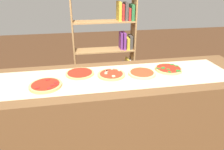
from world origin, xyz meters
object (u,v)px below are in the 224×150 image
at_px(pizza_mushroom_2, 111,74).
at_px(pizza_spinach_4, 168,69).
at_px(pizza_pepperoni_0, 46,85).
at_px(pizza_plain_1, 80,73).
at_px(pizza_plain_3, 142,73).
at_px(bookshelf, 112,51).

height_order(pizza_mushroom_2, pizza_spinach_4, pizza_spinach_4).
distance_m(pizza_pepperoni_0, pizza_plain_1, 0.33).
xyz_separation_m(pizza_pepperoni_0, pizza_spinach_4, (1.08, 0.14, -0.00)).
height_order(pizza_mushroom_2, pizza_plain_3, pizza_mushroom_2).
bearing_deg(pizza_plain_3, pizza_spinach_4, 9.50).
bearing_deg(pizza_mushroom_2, pizza_plain_3, -5.34).
distance_m(pizza_plain_3, pizza_spinach_4, 0.27).
distance_m(pizza_plain_1, pizza_spinach_4, 0.81).
height_order(pizza_plain_1, bookshelf, bookshelf).
distance_m(pizza_pepperoni_0, pizza_mushroom_2, 0.55).
bearing_deg(pizza_spinach_4, pizza_plain_1, 176.24).
height_order(pizza_pepperoni_0, pizza_plain_1, pizza_pepperoni_0).
distance_m(pizza_pepperoni_0, pizza_spinach_4, 1.09).
height_order(pizza_spinach_4, bookshelf, bookshelf).
bearing_deg(bookshelf, pizza_spinach_4, -74.34).
height_order(pizza_pepperoni_0, pizza_spinach_4, same).
bearing_deg(pizza_plain_3, pizza_plain_1, 169.67).
height_order(pizza_pepperoni_0, pizza_mushroom_2, pizza_pepperoni_0).
bearing_deg(pizza_pepperoni_0, pizza_mushroom_2, 12.27).
bearing_deg(pizza_plain_1, pizza_mushroom_2, -15.17).
relative_size(pizza_mushroom_2, bookshelf, 0.15).
bearing_deg(pizza_plain_1, bookshelf, 65.84).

